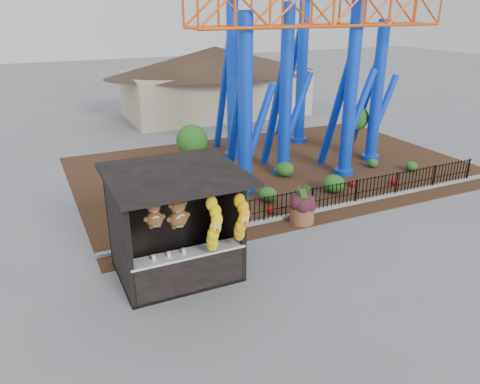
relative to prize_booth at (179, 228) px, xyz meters
name	(u,v)px	position (x,y,z in m)	size (l,w,h in m)	color
ground	(288,268)	(2.97, -0.91, -1.52)	(120.00, 120.00, 0.00)	slate
mulch_bed	(274,169)	(6.97, 7.09, -1.52)	(18.00, 12.00, 0.02)	#331E11
curb	(338,206)	(6.97, 2.09, -1.46)	(18.00, 0.18, 0.12)	gray
prize_booth	(179,228)	(0.00, 0.00, 0.00)	(3.50, 3.40, 3.12)	black
picket_fence	(359,191)	(7.87, 2.09, -1.02)	(12.20, 0.06, 1.00)	black
roller_coaster	(298,23)	(8.09, 7.32, 4.92)	(11.00, 6.37, 10.82)	blue
terracotta_planter	(302,214)	(4.98, 1.55, -1.21)	(0.85, 0.85, 0.63)	brown
planter_foliage	(303,198)	(4.98, 1.55, -0.58)	(0.70, 0.70, 0.64)	#35151D
potted_plant	(304,208)	(5.21, 1.79, -1.09)	(0.78, 0.68, 0.87)	#255619
landscaping	(320,178)	(7.64, 4.36, -1.20)	(8.64, 3.87, 0.72)	#225418
pavilion	(215,70)	(8.97, 19.09, 1.54)	(15.00, 15.00, 4.80)	#BFAD8C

